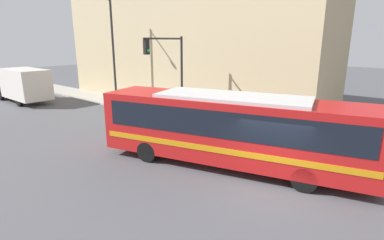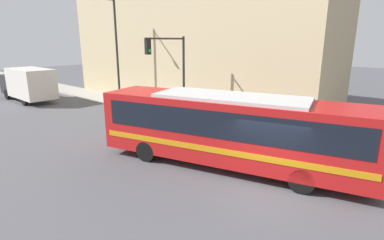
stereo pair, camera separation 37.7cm
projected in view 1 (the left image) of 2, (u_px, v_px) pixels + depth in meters
ground_plane at (270, 188)px, 11.08m from camera, size 120.00×120.00×0.00m
sidewalk at (100, 98)px, 27.90m from camera, size 2.87×70.00×0.15m
building_facade at (183, 35)px, 25.72m from camera, size 6.00×25.15×11.48m
city_bus at (231, 126)px, 12.60m from camera, size 5.39×11.62×3.12m
delivery_truck at (22, 84)px, 26.22m from camera, size 2.40×7.03×2.93m
fire_hydrant at (231, 124)px, 17.84m from camera, size 0.24×0.32×0.69m
traffic_light_pole at (170, 64)px, 18.81m from camera, size 3.28×0.35×5.40m
parking_meter at (193, 108)px, 19.53m from camera, size 0.14×0.14×1.30m
street_lamp at (110, 44)px, 23.90m from camera, size 2.47×0.28×8.30m
pedestrian_near_corner at (172, 98)px, 22.76m from camera, size 0.34×0.34×1.74m
pedestrian_mid_block at (179, 100)px, 21.84m from camera, size 0.34×0.34×1.79m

